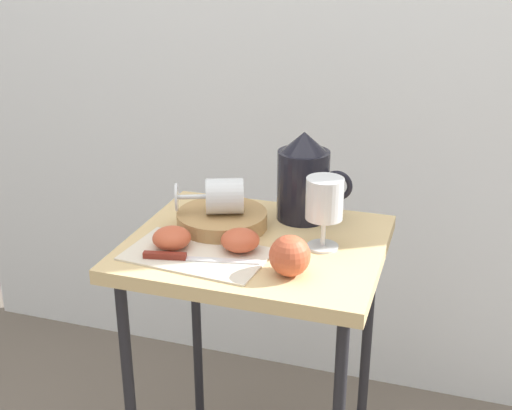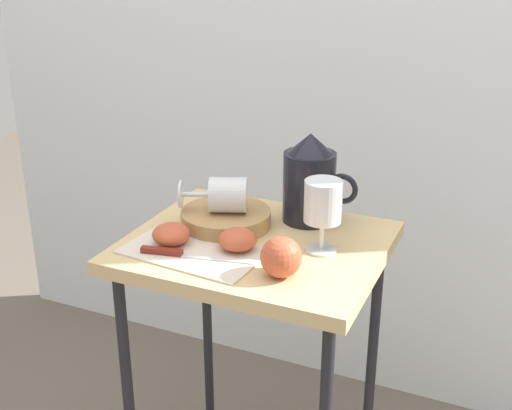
# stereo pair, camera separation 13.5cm
# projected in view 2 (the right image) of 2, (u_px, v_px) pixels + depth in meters

# --- Properties ---
(curtain_drape) EXTENTS (2.40, 0.03, 2.28)m
(curtain_drape) POSITION_uv_depth(u_px,v_px,m) (351.00, 12.00, 1.76)
(curtain_drape) COLOR white
(curtain_drape) RESTS_ON ground_plane
(table) EXTENTS (0.52, 0.44, 0.74)m
(table) POSITION_uv_depth(u_px,v_px,m) (256.00, 277.00, 1.41)
(table) COLOR tan
(table) RESTS_ON ground_plane
(linen_napkin) EXTENTS (0.29, 0.19, 0.00)m
(linen_napkin) POSITION_uv_depth(u_px,v_px,m) (194.00, 251.00, 1.33)
(linen_napkin) COLOR beige
(linen_napkin) RESTS_ON table
(basket_tray) EXTENTS (0.20, 0.20, 0.03)m
(basket_tray) POSITION_uv_depth(u_px,v_px,m) (226.00, 218.00, 1.44)
(basket_tray) COLOR #AD8451
(basket_tray) RESTS_ON table
(pitcher) EXTENTS (0.17, 0.11, 0.20)m
(pitcher) POSITION_uv_depth(u_px,v_px,m) (310.00, 186.00, 1.45)
(pitcher) COLOR black
(pitcher) RESTS_ON table
(wine_glass_upright) EXTENTS (0.08, 0.08, 0.15)m
(wine_glass_upright) POSITION_uv_depth(u_px,v_px,m) (323.00, 205.00, 1.30)
(wine_glass_upright) COLOR silver
(wine_glass_upright) RESTS_ON table
(wine_glass_tipped_near) EXTENTS (0.16, 0.12, 0.08)m
(wine_glass_tipped_near) POSITION_uv_depth(u_px,v_px,m) (226.00, 195.00, 1.42)
(wine_glass_tipped_near) COLOR silver
(wine_glass_tipped_near) RESTS_ON basket_tray
(apple_half_left) EXTENTS (0.08, 0.08, 0.04)m
(apple_half_left) POSITION_uv_depth(u_px,v_px,m) (171.00, 234.00, 1.35)
(apple_half_left) COLOR #C15133
(apple_half_left) RESTS_ON linen_napkin
(apple_half_right) EXTENTS (0.08, 0.08, 0.04)m
(apple_half_right) POSITION_uv_depth(u_px,v_px,m) (238.00, 239.00, 1.32)
(apple_half_right) COLOR #C15133
(apple_half_right) RESTS_ON linen_napkin
(apple_whole) EXTENTS (0.08, 0.08, 0.08)m
(apple_whole) POSITION_uv_depth(u_px,v_px,m) (281.00, 257.00, 1.22)
(apple_whole) COLOR #C15133
(apple_whole) RESTS_ON table
(knife) EXTENTS (0.23, 0.06, 0.01)m
(knife) POSITION_uv_depth(u_px,v_px,m) (180.00, 254.00, 1.30)
(knife) COLOR silver
(knife) RESTS_ON linen_napkin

